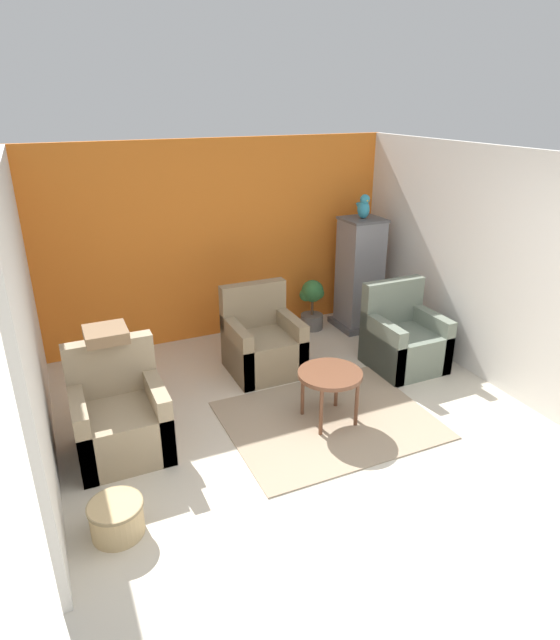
% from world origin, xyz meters
% --- Properties ---
extents(ground_plane, '(20.00, 20.00, 0.00)m').
position_xyz_m(ground_plane, '(0.00, 0.00, 0.00)').
color(ground_plane, beige).
rests_on(ground_plane, ground).
extents(wall_back_accent, '(4.41, 0.06, 2.40)m').
position_xyz_m(wall_back_accent, '(0.00, 3.52, 1.20)').
color(wall_back_accent, orange).
rests_on(wall_back_accent, ground_plane).
extents(wall_left, '(0.06, 3.49, 2.40)m').
position_xyz_m(wall_left, '(-2.18, 1.75, 1.20)').
color(wall_left, silver).
rests_on(wall_left, ground_plane).
extents(wall_right, '(0.06, 3.49, 2.40)m').
position_xyz_m(wall_right, '(2.18, 1.75, 1.20)').
color(wall_right, silver).
rests_on(wall_right, ground_plane).
extents(area_rug, '(1.89, 1.51, 0.01)m').
position_xyz_m(area_rug, '(0.23, 1.15, 0.01)').
color(area_rug, gray).
rests_on(area_rug, ground_plane).
extents(coffee_table, '(0.59, 0.59, 0.51)m').
position_xyz_m(coffee_table, '(0.23, 1.15, 0.46)').
color(coffee_table, brown).
rests_on(coffee_table, ground_plane).
extents(armchair_left, '(0.75, 0.73, 0.94)m').
position_xyz_m(armchair_left, '(-1.61, 1.48, 0.31)').
color(armchair_left, '#9E896B').
rests_on(armchair_left, ground_plane).
extents(armchair_right, '(0.75, 0.73, 0.94)m').
position_xyz_m(armchair_right, '(1.53, 1.79, 0.31)').
color(armchair_right, slate).
rests_on(armchair_right, ground_plane).
extents(armchair_middle, '(0.75, 0.73, 0.94)m').
position_xyz_m(armchair_middle, '(0.06, 2.34, 0.31)').
color(armchair_middle, '#8E7A5B').
rests_on(armchair_middle, ground_plane).
extents(birdcage, '(0.57, 0.57, 1.44)m').
position_xyz_m(birdcage, '(1.68, 2.98, 0.70)').
color(birdcage, '#555559').
rests_on(birdcage, ground_plane).
extents(parrot, '(0.14, 0.25, 0.30)m').
position_xyz_m(parrot, '(1.68, 2.98, 1.58)').
color(parrot, teal).
rests_on(parrot, birdcage).
extents(potted_plant, '(0.31, 0.29, 0.66)m').
position_xyz_m(potted_plant, '(1.09, 3.15, 0.37)').
color(potted_plant, '#66605B').
rests_on(potted_plant, ground_plane).
extents(wicker_basket, '(0.38, 0.38, 0.25)m').
position_xyz_m(wicker_basket, '(-1.80, 0.52, 0.14)').
color(wicker_basket, tan).
rests_on(wicker_basket, ground_plane).
extents(throw_pillow, '(0.35, 0.35, 0.10)m').
position_xyz_m(throw_pillow, '(-1.61, 1.74, 0.99)').
color(throw_pillow, '#846647').
rests_on(throw_pillow, armchair_left).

